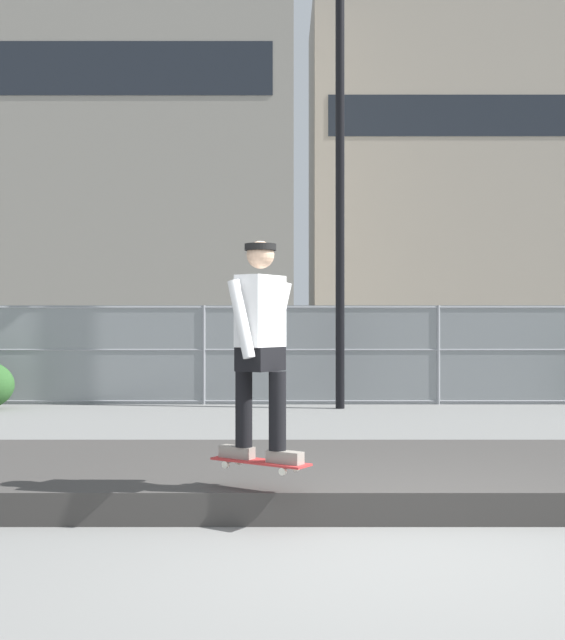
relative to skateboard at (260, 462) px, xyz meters
The scene contains 10 objects.
ground_plane 1.26m from the skateboard, 40.52° to the right, with size 120.00×120.00×0.00m, color slate.
gravel_berm 1.62m from the skateboard, 55.97° to the left, with size 17.60×2.78×0.25m, color #3D3A38.
skateboard is the anchor object (origin of this frame).
skater 0.94m from the skateboard, 135.00° to the left, with size 0.66×0.61×1.66m.
chain_fence 9.16m from the skateboard, 84.43° to the left, with size 21.98×0.06×1.85m.
street_lamp 9.47m from the skateboard, 81.91° to the left, with size 0.44×0.44×7.73m.
parked_car_near 12.01m from the skateboard, 104.13° to the left, with size 4.41×1.97×1.66m.
parked_car_mid 11.79m from the skateboard, 73.92° to the left, with size 4.50×2.16×1.66m.
library_building 40.75m from the skateboard, 106.81° to the left, with size 24.18×12.53×21.42m.
office_block 51.47m from the skateboard, 76.22° to the left, with size 19.73×11.91×22.59m.
Camera 1 is at (-0.72, -5.40, 1.52)m, focal length 45.94 mm.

